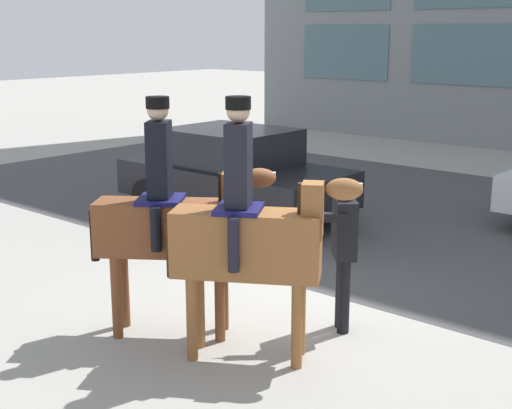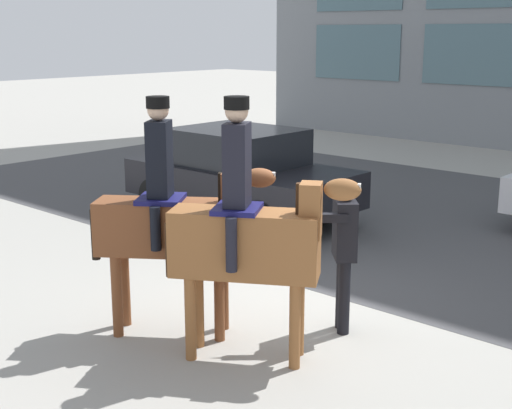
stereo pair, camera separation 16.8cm
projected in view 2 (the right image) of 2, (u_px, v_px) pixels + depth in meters
The scene contains 6 objects.
ground_plane at pixel (294, 304), 8.59m from camera, with size 80.00×80.00×0.00m, color #9E9B93.
road_surface at pixel (470, 226), 12.03m from camera, with size 22.34×8.50×0.01m.
mounted_horse_lead at pixel (172, 219), 7.47m from camera, with size 1.72×1.37×2.56m.
mounted_horse_companion at pixel (248, 234), 6.88m from camera, with size 1.73×1.22×2.61m.
pedestrian_bystander at pixel (343, 245), 7.59m from camera, with size 0.63×0.86×1.67m.
street_car_near_lane at pixel (240, 173), 12.34m from camera, with size 4.03×1.99×1.58m.
Camera 2 is at (5.04, -6.31, 3.18)m, focal length 50.00 mm.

